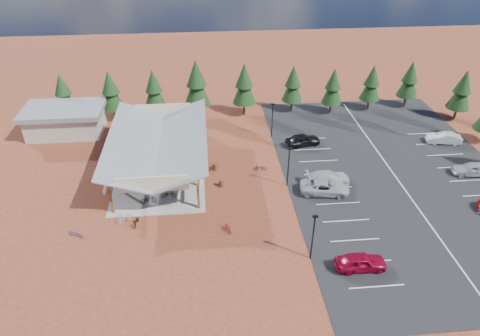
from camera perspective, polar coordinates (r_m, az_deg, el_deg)
ground at (r=48.50m, az=0.90°, el=-4.00°), size 140.00×140.00×0.00m
asphalt_lot at (r=55.62m, az=19.87°, el=-0.87°), size 27.00×44.00×0.04m
concrete_pad at (r=54.35m, az=-10.43°, el=-0.07°), size 10.60×18.60×0.10m
bike_pavilion at (r=52.44m, az=-10.83°, el=3.40°), size 11.65×19.40×4.97m
outbuilding at (r=65.77m, az=-22.26°, el=5.95°), size 11.00×7.00×3.90m
lamp_post_0 at (r=39.80m, az=9.73°, el=-8.69°), size 0.50×0.25×5.14m
lamp_post_1 at (r=49.15m, az=6.49°, el=0.52°), size 0.50×0.25×5.14m
lamp_post_2 at (r=59.46m, az=4.33°, el=6.66°), size 0.50×0.25×5.14m
trash_bin_0 at (r=50.16m, az=-2.47°, el=-2.01°), size 0.60×0.60×0.90m
trash_bin_1 at (r=53.13m, az=-3.34°, el=0.15°), size 0.60×0.60×0.90m
pine_0 at (r=69.18m, az=-22.56°, el=9.34°), size 3.08×3.08×7.18m
pine_1 at (r=66.43m, az=-16.88°, el=9.86°), size 3.33×3.33×7.75m
pine_2 at (r=65.81m, az=-11.43°, el=10.31°), size 3.25×3.25×7.57m
pine_3 at (r=64.68m, az=-5.83°, el=11.23°), size 3.86×3.86×9.00m
pine_4 at (r=65.30m, az=0.57°, el=11.15°), size 3.52×3.52×8.21m
pine_5 at (r=67.15m, az=7.06°, el=11.11°), size 3.20×3.20×7.46m
pine_6 at (r=67.48m, az=12.29°, el=10.61°), size 3.12×3.12×7.27m
pine_7 at (r=70.27m, az=17.16°, el=10.83°), size 3.15×3.15×7.33m
pine_8 at (r=73.20m, az=21.71°, el=10.94°), size 3.25×3.25×7.56m
pine_13 at (r=71.70m, az=27.52°, el=9.23°), size 3.35×3.35×7.81m
bike_0 at (r=48.36m, az=-12.11°, el=-4.09°), size 1.96×0.91×0.99m
bike_1 at (r=52.78m, az=-13.68°, el=-0.92°), size 1.60×0.59×0.94m
bike_2 at (r=54.67m, az=-11.44°, el=0.65°), size 1.79×0.69×0.93m
bike_3 at (r=59.17m, az=-13.03°, el=3.07°), size 1.59×0.82×0.92m
bike_4 at (r=48.79m, az=-9.47°, el=-3.51°), size 1.64×0.68×0.84m
bike_5 at (r=51.93m, az=-6.80°, el=-0.68°), size 1.75×0.61×1.03m
bike_6 at (r=54.54m, az=-7.53°, el=1.01°), size 1.97×1.24×0.98m
bike_7 at (r=58.70m, az=-6.78°, el=3.55°), size 1.81×1.04×1.05m
bike_8 at (r=45.81m, az=-13.65°, el=-6.95°), size 0.85×1.77×0.89m
bike_9 at (r=46.50m, az=-15.15°, el=-6.39°), size 1.70×1.50×1.07m
bike_10 at (r=46.19m, az=-21.05°, el=-8.17°), size 1.64×1.03×0.81m
bike_11 at (r=43.77m, az=-1.58°, el=-8.00°), size 0.92×1.56×0.91m
bike_15 at (r=53.10m, az=-3.55°, el=0.22°), size 1.78×1.30×1.06m
bike_16 at (r=52.99m, az=2.73°, el=0.03°), size 1.63×0.69×0.83m
car_0 at (r=41.23m, az=15.79°, el=-11.94°), size 4.68×1.92×1.59m
car_2 at (r=49.72m, az=11.23°, el=-2.52°), size 5.93×3.34×1.56m
car_3 at (r=51.49m, az=11.66°, el=-1.27°), size 5.20×2.16×1.50m
car_4 at (r=58.81m, az=8.38°, el=3.73°), size 5.00×2.79×1.61m
car_8 at (r=59.14m, az=28.56°, el=-0.10°), size 4.90×2.50×1.60m
car_9 at (r=65.07m, az=25.54°, el=3.62°), size 4.78×2.41×1.50m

